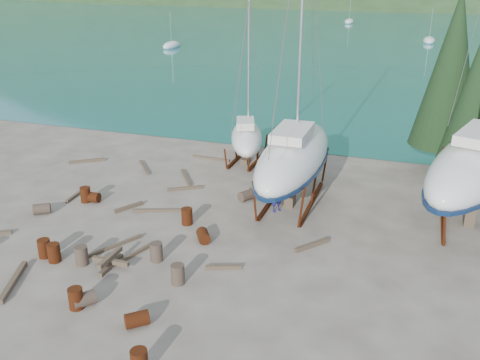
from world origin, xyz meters
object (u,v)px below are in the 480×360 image
(small_sailboat_shore, at_px, (247,137))
(worker, at_px, (277,195))
(large_sailboat_far, at_px, (477,163))
(large_sailboat_near, at_px, (294,156))

(small_sailboat_shore, bearing_deg, worker, -78.71)
(large_sailboat_far, relative_size, small_sailboat_shore, 1.84)
(large_sailboat_far, xyz_separation_m, small_sailboat_shore, (-13.90, 4.86, -1.44))
(small_sailboat_shore, xyz_separation_m, worker, (4.02, -7.04, -0.78))
(large_sailboat_near, bearing_deg, small_sailboat_shore, 129.46)
(small_sailboat_shore, height_order, worker, small_sailboat_shore)
(small_sailboat_shore, distance_m, worker, 8.15)
(large_sailboat_far, xyz_separation_m, worker, (-9.88, -2.18, -2.22))
(large_sailboat_near, relative_size, worker, 8.84)
(large_sailboat_near, xyz_separation_m, worker, (-0.51, -1.44, -1.81))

